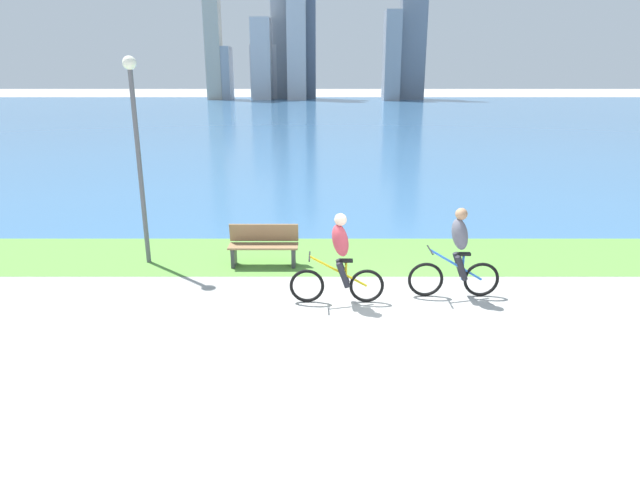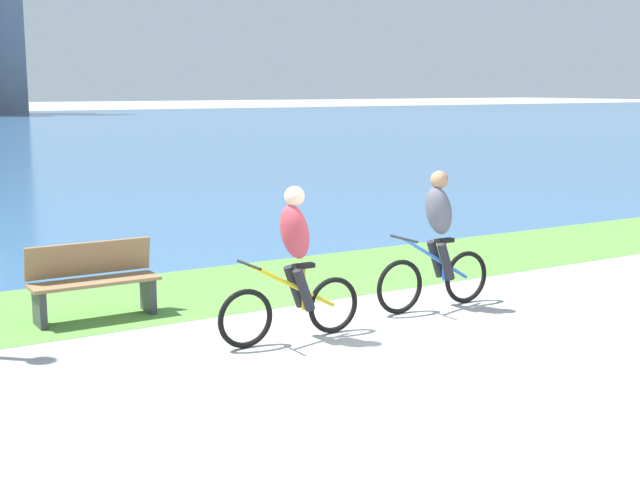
{
  "view_description": "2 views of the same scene",
  "coord_description": "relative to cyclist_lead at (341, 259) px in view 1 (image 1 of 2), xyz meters",
  "views": [
    {
      "loc": [
        -1.0,
        -8.26,
        4.0
      ],
      "look_at": [
        -1.03,
        0.78,
        1.22
      ],
      "focal_mm": 30.27,
      "sensor_mm": 36.0,
      "label": 1
    },
    {
      "loc": [
        -5.2,
        -7.09,
        2.71
      ],
      "look_at": [
        -0.33,
        0.84,
        1.07
      ],
      "focal_mm": 49.07,
      "sensor_mm": 36.0,
      "label": 2
    }
  ],
  "objects": [
    {
      "name": "ground_plane",
      "position": [
        0.65,
        -0.86,
        -0.83
      ],
      "size": [
        300.0,
        300.0,
        0.0
      ],
      "primitive_type": "plane",
      "color": "#9E9E99"
    },
    {
      "name": "grass_strip_bayside",
      "position": [
        0.65,
        2.63,
        -0.83
      ],
      "size": [
        120.0,
        2.68,
        0.01
      ],
      "primitive_type": "cube",
      "color": "#59933D",
      "rests_on": "ground"
    },
    {
      "name": "bay_water_surface",
      "position": [
        0.65,
        48.13,
        -0.83
      ],
      "size": [
        300.0,
        88.31,
        0.0
      ],
      "primitive_type": "cube",
      "color": "#386693",
      "rests_on": "ground"
    },
    {
      "name": "cyclist_lead",
      "position": [
        0.0,
        0.0,
        0.0
      ],
      "size": [
        1.72,
        0.52,
        1.67
      ],
      "color": "black",
      "rests_on": "ground"
    },
    {
      "name": "cyclist_trailing",
      "position": [
        2.19,
        0.28,
        0.01
      ],
      "size": [
        1.71,
        0.52,
        1.71
      ],
      "color": "black",
      "rests_on": "ground"
    },
    {
      "name": "bench_near_path",
      "position": [
        -1.57,
        2.02,
        -0.38
      ],
      "size": [
        1.5,
        0.47,
        0.9
      ],
      "color": "olive",
      "rests_on": "ground"
    },
    {
      "name": "lamppost_tall",
      "position": [
        -4.16,
        2.2,
        1.98
      ],
      "size": [
        0.28,
        0.28,
        4.36
      ],
      "color": "#595960",
      "rests_on": "ground"
    },
    {
      "name": "city_skyline_far_shore",
      "position": [
        -2.4,
        83.81,
        9.15
      ],
      "size": [
        35.28,
        11.09,
        27.42
      ],
      "color": "#ADA899",
      "rests_on": "ground"
    }
  ]
}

